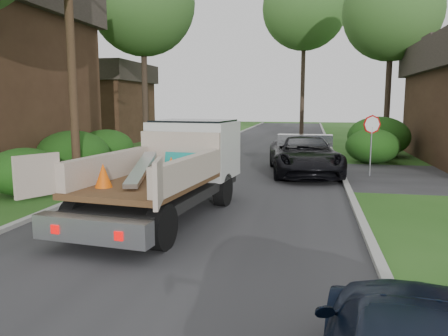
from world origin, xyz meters
TOP-DOWN VIEW (x-y plane):
  - ground at (0.00, 0.00)m, footprint 120.00×120.00m
  - road at (0.00, 10.00)m, footprint 8.00×90.00m
  - curb_left at (-4.10, 10.00)m, footprint 0.20×90.00m
  - curb_right at (4.10, 10.00)m, footprint 0.20×90.00m
  - stop_sign at (5.20, 9.00)m, footprint 0.71×0.32m
  - utility_pole at (-5.48, 4.98)m, footprint 2.42×1.25m
  - house_left_far at (-13.50, 22.00)m, footprint 7.56×7.56m
  - hedge_left_a at (-6.20, 3.00)m, footprint 2.34×2.34m
  - hedge_left_b at (-6.50, 6.50)m, footprint 2.86×2.86m
  - hedge_left_c at (-6.80, 10.00)m, footprint 2.60×2.60m
  - hedge_right_a at (5.80, 13.00)m, footprint 2.60×2.60m
  - hedge_right_b at (6.50, 16.00)m, footprint 3.38×3.38m
  - tree_left_far at (-7.50, 17.00)m, footprint 6.40×6.40m
  - tree_right_far at (7.50, 20.00)m, footprint 6.00×6.00m
  - tree_center_far at (2.00, 30.00)m, footprint 7.20×7.20m
  - flatbed_truck at (-0.74, 2.01)m, footprint 3.41×6.74m
  - black_pickup at (2.57, 8.93)m, footprint 3.39×6.06m

SIDE VIEW (x-z plane):
  - ground at x=0.00m, z-range 0.00..0.00m
  - road at x=0.00m, z-range -0.01..0.01m
  - curb_left at x=-4.10m, z-range 0.00..0.12m
  - curb_right at x=4.10m, z-range 0.00..0.12m
  - hedge_left_a at x=-6.20m, z-range 0.00..1.53m
  - black_pickup at x=2.57m, z-range 0.00..1.60m
  - hedge_left_c at x=-6.80m, z-range 0.00..1.70m
  - hedge_right_a at x=5.80m, z-range 0.00..1.70m
  - hedge_left_b at x=-6.50m, z-range 0.00..1.87m
  - hedge_right_b at x=6.50m, z-range 0.00..2.21m
  - flatbed_truck at x=-0.74m, z-range 0.11..2.56m
  - stop_sign at x=5.20m, z-range 0.54..3.02m
  - house_left_far at x=-13.50m, z-range 0.05..6.05m
  - utility_pole at x=-5.48m, z-range 0.17..10.17m
  - tree_right_far at x=7.50m, z-range 2.73..14.23m
  - tree_left_far at x=-7.50m, z-range 2.88..15.08m
  - tree_center_far at x=2.00m, z-range 3.68..18.28m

